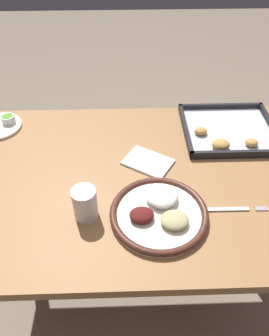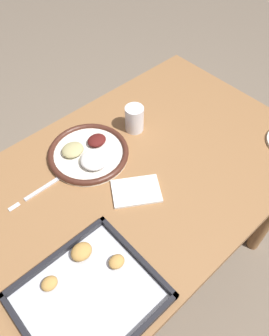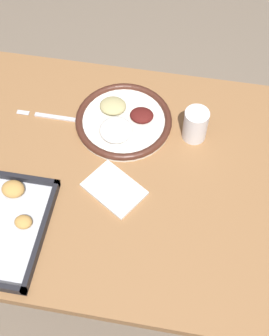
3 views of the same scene
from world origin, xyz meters
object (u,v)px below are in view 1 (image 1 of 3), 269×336
object	(u,v)px
dinner_plate	(159,212)
baking_tray	(227,131)
napkin	(147,162)
fork	(225,209)
drinking_cup	(84,204)

from	to	relation	value
dinner_plate	baking_tray	world-z (taller)	dinner_plate
dinner_plate	baking_tray	xyz separation A→B (m)	(0.27, 0.36, -0.00)
napkin	fork	bearing A→B (deg)	-44.52
dinner_plate	napkin	bearing A→B (deg)	94.69
dinner_plate	fork	world-z (taller)	dinner_plate
dinner_plate	fork	distance (m)	0.19
fork	napkin	bearing A→B (deg)	135.80
fork	drinking_cup	distance (m)	0.38
drinking_cup	napkin	xyz separation A→B (m)	(0.18, 0.21, -0.04)
fork	baking_tray	bearing A→B (deg)	76.00
fork	napkin	distance (m)	0.28
drinking_cup	napkin	world-z (taller)	drinking_cup
dinner_plate	napkin	size ratio (longest dim) A/B	1.51
baking_tray	napkin	xyz separation A→B (m)	(-0.29, -0.15, -0.01)
drinking_cup	napkin	distance (m)	0.28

